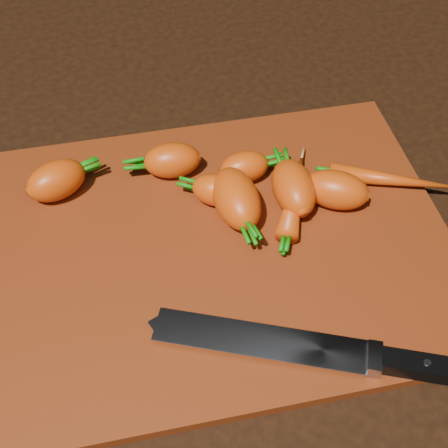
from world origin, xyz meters
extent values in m
cube|color=black|center=(0.00, 0.00, -0.01)|extent=(2.00, 2.00, 0.01)
cube|color=maroon|center=(0.00, 0.00, 0.01)|extent=(0.50, 0.40, 0.01)
ellipsoid|color=#CC4209|center=(-0.18, 0.11, 0.03)|extent=(0.08, 0.07, 0.05)
ellipsoid|color=#CC4209|center=(0.00, 0.06, 0.03)|extent=(0.07, 0.06, 0.04)
ellipsoid|color=#CC4209|center=(0.02, 0.04, 0.04)|extent=(0.06, 0.09, 0.05)
ellipsoid|color=#CC4209|center=(0.09, 0.04, 0.04)|extent=(0.05, 0.08, 0.05)
ellipsoid|color=#CC4209|center=(-0.04, 0.12, 0.03)|extent=(0.07, 0.05, 0.04)
ellipsoid|color=#CC4209|center=(0.04, 0.09, 0.03)|extent=(0.06, 0.04, 0.04)
ellipsoid|color=#CC4209|center=(0.13, 0.03, 0.03)|extent=(0.09, 0.08, 0.05)
ellipsoid|color=#CC4209|center=(0.09, 0.04, 0.03)|extent=(0.08, 0.13, 0.03)
ellipsoid|color=#CC4209|center=(0.21, 0.04, 0.02)|extent=(0.14, 0.08, 0.02)
ellipsoid|color=#CC4209|center=(0.11, 0.07, 0.02)|extent=(0.08, 0.09, 0.02)
cube|color=gray|center=(-0.09, -0.09, 0.02)|extent=(0.21, 0.11, 0.00)
cube|color=gray|center=(0.01, -0.14, 0.02)|extent=(0.02, 0.03, 0.02)
cube|color=black|center=(0.07, -0.16, 0.02)|extent=(0.12, 0.06, 0.02)
cylinder|color=#B2B2B7|center=(0.05, -0.15, 0.03)|extent=(0.01, 0.01, 0.00)
camera|label=1|loc=(-0.09, -0.43, 0.55)|focal=50.00mm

